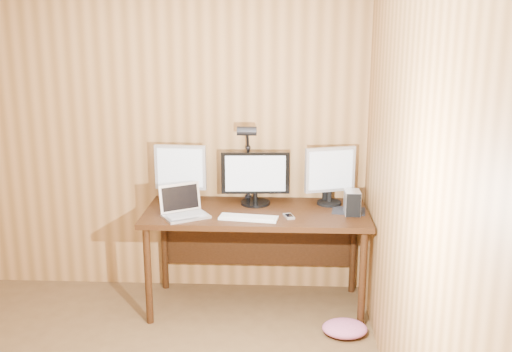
# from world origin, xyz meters

# --- Properties ---
(room_shell) EXTENTS (4.00, 4.00, 4.00)m
(room_shell) POSITION_xyz_m (0.00, 0.00, 1.25)
(room_shell) COLOR brown
(room_shell) RESTS_ON ground
(desk) EXTENTS (1.60, 0.70, 0.75)m
(desk) POSITION_xyz_m (0.93, 1.70, 0.63)
(desk) COLOR black
(desk) RESTS_ON floor
(monitor_center) EXTENTS (0.50, 0.22, 0.39)m
(monitor_center) POSITION_xyz_m (0.92, 1.79, 0.95)
(monitor_center) COLOR black
(monitor_center) RESTS_ON desk
(monitor_left) EXTENTS (0.39, 0.18, 0.44)m
(monitor_left) POSITION_xyz_m (0.36, 1.82, 0.98)
(monitor_left) COLOR black
(monitor_left) RESTS_ON desk
(monitor_right) EXTENTS (0.37, 0.18, 0.43)m
(monitor_right) POSITION_xyz_m (1.46, 1.81, 0.98)
(monitor_right) COLOR black
(monitor_right) RESTS_ON desk
(laptop) EXTENTS (0.38, 0.35, 0.22)m
(laptop) POSITION_xyz_m (0.42, 1.49, 0.80)
(laptop) COLOR silver
(laptop) RESTS_ON desk
(keyboard) EXTENTS (0.42, 0.18, 0.02)m
(keyboard) POSITION_xyz_m (0.89, 1.43, 0.76)
(keyboard) COLOR white
(keyboard) RESTS_ON desk
(mousepad) EXTENTS (0.26, 0.22, 0.00)m
(mousepad) POSITION_xyz_m (1.59, 1.65, 0.75)
(mousepad) COLOR black
(mousepad) RESTS_ON desk
(mouse) EXTENTS (0.09, 0.12, 0.04)m
(mouse) POSITION_xyz_m (1.59, 1.65, 0.77)
(mouse) COLOR black
(mouse) RESTS_ON mousepad
(hard_drive) EXTENTS (0.11, 0.16, 0.17)m
(hard_drive) POSITION_xyz_m (1.61, 1.58, 0.83)
(hard_drive) COLOR silver
(hard_drive) RESTS_ON desk
(phone) EXTENTS (0.09, 0.12, 0.02)m
(phone) POSITION_xyz_m (1.16, 1.49, 0.76)
(phone) COLOR silver
(phone) RESTS_ON desk
(speaker) EXTENTS (0.05, 0.05, 0.11)m
(speaker) POSITION_xyz_m (1.44, 1.88, 0.81)
(speaker) COLOR black
(speaker) RESTS_ON desk
(desk_lamp) EXTENTS (0.14, 0.20, 0.62)m
(desk_lamp) POSITION_xyz_m (0.85, 1.86, 1.13)
(desk_lamp) COLOR black
(desk_lamp) RESTS_ON desk
(fabric_pile) EXTENTS (0.34, 0.29, 0.10)m
(fabric_pile) POSITION_xyz_m (1.55, 1.22, 0.05)
(fabric_pile) COLOR #C05D84
(fabric_pile) RESTS_ON floor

